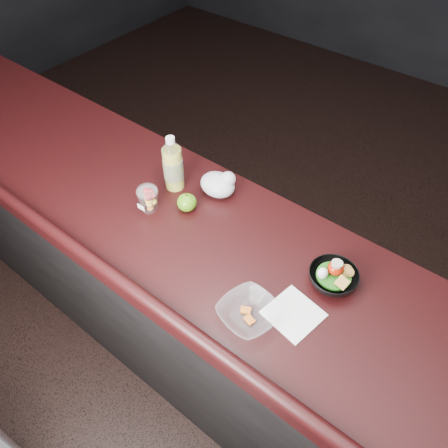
# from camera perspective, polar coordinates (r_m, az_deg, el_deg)

# --- Properties ---
(ground) EXTENTS (8.00, 8.00, 0.00)m
(ground) POSITION_cam_1_polar(r_m,az_deg,el_deg) (2.41, -5.10, -23.01)
(ground) COLOR black
(ground) RESTS_ON ground
(room_shell) EXTENTS (8.00, 8.00, 8.00)m
(room_shell) POSITION_cam_1_polar(r_m,az_deg,el_deg) (0.95, -12.73, 19.07)
(room_shell) COLOR black
(room_shell) RESTS_ON ground
(counter) EXTENTS (4.06, 0.71, 1.02)m
(counter) POSITION_cam_1_polar(r_m,az_deg,el_deg) (2.04, -0.35, -11.88)
(counter) COLOR black
(counter) RESTS_ON ground
(lemonade_bottle) EXTENTS (0.08, 0.08, 0.25)m
(lemonade_bottle) POSITION_cam_1_polar(r_m,az_deg,el_deg) (1.80, -6.66, 7.42)
(lemonade_bottle) COLOR gold
(lemonade_bottle) RESTS_ON counter
(fruit_cup) EXTENTS (0.09, 0.09, 0.12)m
(fruit_cup) POSITION_cam_1_polar(r_m,az_deg,el_deg) (1.73, -9.89, 3.38)
(fruit_cup) COLOR white
(fruit_cup) RESTS_ON counter
(green_apple) EXTENTS (0.08, 0.08, 0.08)m
(green_apple) POSITION_cam_1_polar(r_m,az_deg,el_deg) (1.73, -4.87, 2.83)
(green_apple) COLOR #35750D
(green_apple) RESTS_ON counter
(plastic_bag) EXTENTS (0.15, 0.12, 0.11)m
(plastic_bag) POSITION_cam_1_polar(r_m,az_deg,el_deg) (1.79, -0.66, 5.27)
(plastic_bag) COLOR silver
(plastic_bag) RESTS_ON counter
(snack_bowl) EXTENTS (0.20, 0.20, 0.09)m
(snack_bowl) POSITION_cam_1_polar(r_m,az_deg,el_deg) (1.54, 14.04, -6.70)
(snack_bowl) COLOR black
(snack_bowl) RESTS_ON counter
(takeout_bowl) EXTENTS (0.22, 0.22, 0.05)m
(takeout_bowl) POSITION_cam_1_polar(r_m,az_deg,el_deg) (1.43, 3.24, -11.50)
(takeout_bowl) COLOR silver
(takeout_bowl) RESTS_ON counter
(paper_napkin) EXTENTS (0.18, 0.18, 0.00)m
(paper_napkin) POSITION_cam_1_polar(r_m,az_deg,el_deg) (1.47, 9.06, -11.50)
(paper_napkin) COLOR white
(paper_napkin) RESTS_ON counter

